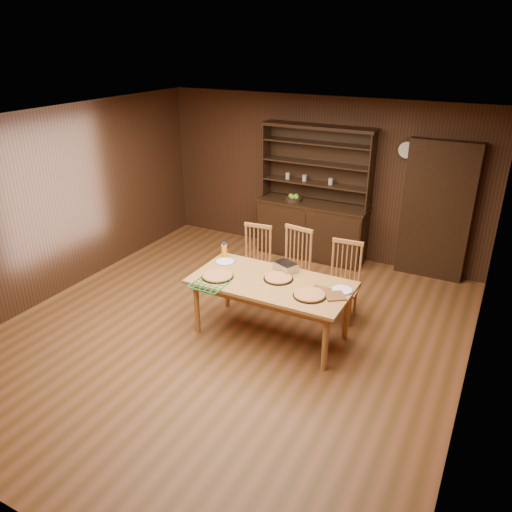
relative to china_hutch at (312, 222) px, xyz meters
The scene contains 20 objects.
floor 2.82m from the china_hutch, 89.99° to the right, with size 6.00×6.00×0.00m, color brown.
room_shell 2.92m from the china_hutch, 89.99° to the right, with size 6.00×6.00×6.00m.
china_hutch is the anchor object (origin of this frame).
doorway 1.96m from the china_hutch, ahead, with size 1.00×0.18×2.10m, color black.
wall_clock 1.89m from the china_hutch, ahead, with size 0.30×0.05×0.30m.
dining_table 2.58m from the china_hutch, 79.39° to the right, with size 1.93×0.96×0.75m.
chair_left 1.67m from the china_hutch, 96.80° to the right, with size 0.47×0.45×1.04m.
chair_center 1.67m from the china_hutch, 76.79° to the right, with size 0.51×0.49×1.10m.
chair_right 1.98m from the china_hutch, 56.34° to the right, with size 0.46×0.44×1.05m.
pizza_left 2.74m from the china_hutch, 93.27° to the right, with size 0.40×0.40×0.04m.
pizza_right 2.86m from the china_hutch, 68.99° to the right, with size 0.38×0.38×0.04m.
pizza_center 2.50m from the china_hutch, 77.82° to the right, with size 0.36×0.36×0.04m.
cooling_rack 2.95m from the china_hutch, 92.70° to the right, with size 0.38×0.38×0.02m, color #0B9839, non-canonical shape.
plate_left 2.34m from the china_hutch, 97.33° to the right, with size 0.25×0.25×0.02m.
plate_right 2.71m from the china_hutch, 61.15° to the right, with size 0.25×0.25×0.02m.
foil_dish 2.25m from the china_hutch, 77.00° to the right, with size 0.27×0.20×0.11m, color silver.
juice_bottle 2.23m from the china_hutch, 100.14° to the right, with size 0.07×0.07×0.21m.
pot_holder_a 2.85m from the china_hutch, 63.28° to the right, with size 0.22×0.22×0.02m, color #B5141C.
pot_holder_b 2.73m from the china_hutch, 66.63° to the right, with size 0.22×0.22×0.02m, color #B5141C.
fruit_bowl 0.51m from the china_hutch, 168.19° to the right, with size 0.27×0.27×0.12m.
Camera 1 is at (2.79, -4.59, 3.46)m, focal length 35.00 mm.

